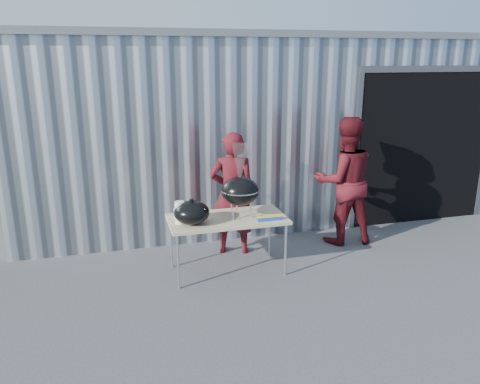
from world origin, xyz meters
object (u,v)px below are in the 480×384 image
object	(u,v)px
folding_table	(227,221)
person_cook	(233,194)
kettle_grill	(240,186)
person_bystander	(344,181)

from	to	relation	value
folding_table	person_cook	distance (m)	0.68
folding_table	person_cook	xyz separation A→B (m)	(0.23, 0.62, 0.17)
folding_table	person_cook	world-z (taller)	person_cook
kettle_grill	person_bystander	world-z (taller)	person_bystander
folding_table	person_bystander	bearing A→B (deg)	16.20
person_bystander	folding_table	bearing A→B (deg)	21.19
kettle_grill	person_cook	world-z (taller)	person_cook
folding_table	kettle_grill	size ratio (longest dim) A/B	1.58
kettle_grill	person_cook	distance (m)	0.70
folding_table	kettle_grill	xyz separation A→B (m)	(0.16, -0.02, 0.45)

